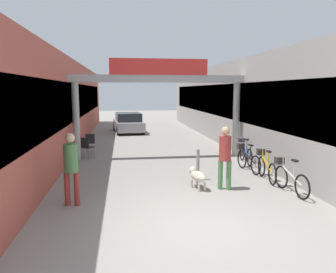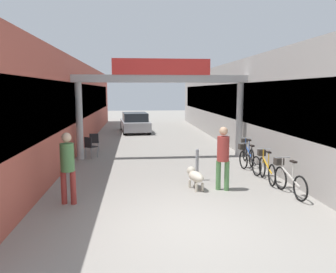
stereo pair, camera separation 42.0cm
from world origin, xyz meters
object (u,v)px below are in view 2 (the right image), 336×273
at_px(bicycle_silver_nearest, 288,178).
at_px(bollard_post_metal, 197,164).
at_px(cafe_chair_black_farther, 94,141).
at_px(parked_car_silver, 135,123).
at_px(bicycle_orange_second, 266,167).
at_px(bicycle_blue_farthest, 247,152).
at_px(pedestrian_companion, 67,163).
at_px(cafe_chair_black_nearer, 90,145).
at_px(bicycle_black_third, 248,159).
at_px(pedestrian_with_dog, 223,154).
at_px(dog_on_leash, 195,176).

bearing_deg(bicycle_silver_nearest, bollard_post_metal, 144.62).
xyz_separation_m(cafe_chair_black_farther, parked_car_silver, (1.85, 7.33, 0.10)).
distance_m(bicycle_orange_second, bicycle_blue_farthest, 2.48).
distance_m(pedestrian_companion, bicycle_orange_second, 6.01).
bearing_deg(bollard_post_metal, bicycle_silver_nearest, -35.38).
distance_m(cafe_chair_black_nearer, parked_car_silver, 8.77).
height_order(pedestrian_companion, bicycle_black_third, pedestrian_companion).
bearing_deg(parked_car_silver, bicycle_blue_farthest, -66.83).
relative_size(bicycle_silver_nearest, cafe_chair_black_nearer, 1.90).
relative_size(bicycle_black_third, cafe_chair_black_farther, 1.89).
height_order(bollard_post_metal, cafe_chair_black_farther, bollard_post_metal).
relative_size(pedestrian_with_dog, bicycle_blue_farthest, 1.08).
bearing_deg(bollard_post_metal, pedestrian_with_dog, -63.45).
bearing_deg(bicycle_blue_farthest, bicycle_silver_nearest, -92.85).
distance_m(pedestrian_with_dog, parked_car_silver, 13.74).
distance_m(pedestrian_with_dog, cafe_chair_black_farther, 7.57).
height_order(dog_on_leash, bollard_post_metal, bollard_post_metal).
bearing_deg(bollard_post_metal, bicycle_blue_farthest, 42.79).
xyz_separation_m(pedestrian_companion, bicycle_blue_farthest, (6.02, 4.06, -0.61)).
bearing_deg(pedestrian_companion, bollard_post_metal, 26.80).
bearing_deg(dog_on_leash, bicycle_black_third, 39.45).
bearing_deg(pedestrian_companion, bicycle_silver_nearest, 2.33).
relative_size(bicycle_orange_second, bicycle_black_third, 1.00).
xyz_separation_m(bollard_post_metal, cafe_chair_black_farther, (-3.80, 5.11, 0.02)).
xyz_separation_m(bicycle_orange_second, cafe_chair_black_nearer, (-5.99, 4.10, 0.10)).
relative_size(bicycle_silver_nearest, bicycle_blue_farthest, 1.00).
xyz_separation_m(bicycle_orange_second, cafe_chair_black_farther, (-5.96, 5.34, 0.10)).
bearing_deg(bicycle_black_third, pedestrian_companion, -153.59).
xyz_separation_m(bicycle_orange_second, bollard_post_metal, (-2.16, 0.22, 0.08)).
height_order(dog_on_leash, cafe_chair_black_nearer, cafe_chair_black_nearer).
xyz_separation_m(pedestrian_with_dog, bicycle_blue_farthest, (1.89, 3.30, -0.62)).
bearing_deg(pedestrian_with_dog, cafe_chair_black_nearer, 131.44).
xyz_separation_m(pedestrian_companion, bicycle_silver_nearest, (5.83, 0.24, -0.61)).
bearing_deg(cafe_chair_black_farther, cafe_chair_black_nearer, -91.40).
relative_size(pedestrian_with_dog, bicycle_silver_nearest, 1.08).
xyz_separation_m(bicycle_blue_farthest, bollard_post_metal, (-2.42, -2.24, 0.08)).
height_order(pedestrian_companion, parked_car_silver, pedestrian_companion).
xyz_separation_m(bicycle_black_third, cafe_chair_black_farther, (-5.81, 4.15, 0.10)).
height_order(bicycle_silver_nearest, bollard_post_metal, bollard_post_metal).
distance_m(bicycle_orange_second, cafe_chair_black_farther, 8.00).
distance_m(bicycle_black_third, cafe_chair_black_farther, 7.14).
height_order(bicycle_blue_farthest, parked_car_silver, parked_car_silver).
distance_m(pedestrian_companion, bicycle_blue_farthest, 7.28).
xyz_separation_m(bicycle_silver_nearest, parked_car_silver, (-4.18, 14.03, 0.21)).
height_order(bicycle_silver_nearest, bicycle_orange_second, same).
relative_size(pedestrian_with_dog, cafe_chair_black_nearer, 2.04).
height_order(pedestrian_companion, dog_on_leash, pedestrian_companion).
xyz_separation_m(pedestrian_companion, parked_car_silver, (1.65, 14.26, -0.40)).
bearing_deg(cafe_chair_black_nearer, bollard_post_metal, -45.33).
height_order(cafe_chair_black_nearer, cafe_chair_black_farther, same).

